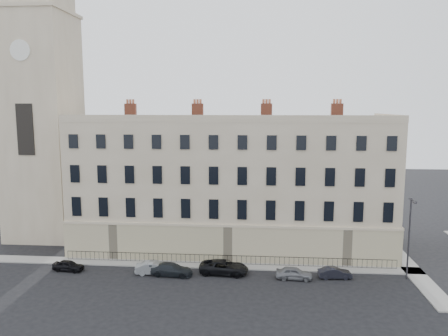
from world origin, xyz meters
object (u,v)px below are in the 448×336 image
Objects in this scene: car_c at (172,269)px; car_d at (224,267)px; car_e at (294,273)px; car_b at (155,268)px; car_a at (68,266)px; streetlamp at (409,235)px; car_f at (335,273)px.

car_c is 5.23m from car_d.
car_e is at bearing -85.37° from car_c.
car_b is 6.95m from car_d.
car_a is 9.01m from car_b.
car_d is (5.16, 0.85, 0.07)m from car_c.
car_b is 0.47× the size of streetlamp.
car_c reaches higher than car_a.
car_b reaches higher than car_f.
car_e reaches higher than car_f.
car_b is 1.17× the size of car_f.
car_f is (16.07, 0.60, -0.07)m from car_c.
car_c is (1.77, -0.23, -0.02)m from car_b.
car_b is 0.78× the size of car_d.
car_b is 13.85m from car_e.
car_d reaches higher than car_b.
car_f is (26.86, 0.25, -0.01)m from car_a.
car_e is at bearing -97.00° from car_b.
car_a is at bearing 174.08° from streetlamp.
car_d reaches higher than car_f.
streetlamp is (10.93, 0.83, 3.88)m from car_e.
car_a is 0.76× the size of car_c.
car_d is at bearing -91.08° from car_b.
car_e is at bearing 93.37° from car_f.
car_d is 0.61× the size of streetlamp.
car_c is at bearing 175.35° from streetlamp.
car_d is 6.97m from car_e.
car_c is 23.35m from streetlamp.
streetlamp is (17.86, 0.01, 3.80)m from car_d.
car_c is at bearing 103.60° from car_d.
car_d is (15.94, 0.50, 0.14)m from car_a.
car_d is 1.51× the size of car_f.
car_d is at bearing -81.70° from car_a.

